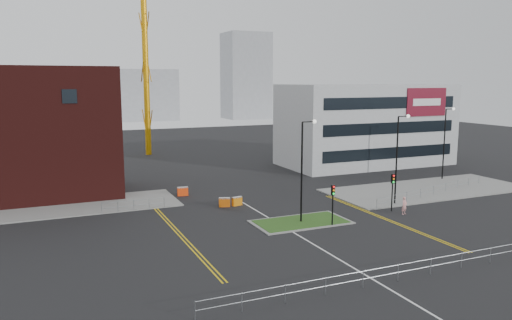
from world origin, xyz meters
The scene contains 26 objects.
ground centered at (0.00, 0.00, 0.00)m, with size 200.00×200.00×0.00m, color black.
pavement_left centered at (-20.00, 22.00, 0.06)m, with size 28.00×8.00×0.12m, color slate.
pavement_right centered at (22.00, 14.00, 0.06)m, with size 24.00×10.00×0.12m, color slate.
island_kerb centered at (2.00, 8.00, 0.04)m, with size 8.60×4.60×0.08m, color slate.
grass_island centered at (2.00, 8.00, 0.06)m, with size 8.00×4.00×0.12m, color #244A18.
office_block centered at (26.01, 31.97, 6.00)m, with size 25.00×12.20×12.00m.
streetlamp_island centered at (2.22, 8.00, 5.41)m, with size 1.46×0.36×9.18m.
streetlamp_right_near centered at (14.22, 10.00, 5.41)m, with size 1.46×0.36×9.18m.
streetlamp_right_far centered at (28.22, 18.00, 5.41)m, with size 1.46×0.36×9.18m.
traffic_light_island centered at (4.00, 5.98, 2.57)m, with size 0.28×0.33×3.65m.
traffic_light_right centered at (12.00, 7.98, 2.57)m, with size 0.28×0.33×3.65m.
railing_front centered at (0.00, -6.00, 0.78)m, with size 24.05×0.05×1.10m.
railing_left centered at (-11.00, 18.00, 0.74)m, with size 6.05×0.05×1.10m.
railing_right centered at (20.50, 11.50, 0.78)m, with size 19.05×5.05×1.10m.
centre_line centered at (0.00, 2.00, 0.01)m, with size 0.15×30.00×0.01m, color silver.
yellow_left_a centered at (-9.00, 10.00, 0.01)m, with size 0.12×24.00×0.01m, color gold.
yellow_left_b centered at (-8.70, 10.00, 0.01)m, with size 0.12×24.00×0.01m, color gold.
yellow_right_a centered at (9.50, 6.00, 0.01)m, with size 0.12×20.00×0.01m, color gold.
yellow_right_b centered at (9.80, 6.00, 0.01)m, with size 0.12×20.00×0.01m, color gold.
skyline_b centered at (10.00, 130.00, 8.00)m, with size 24.00×12.00×16.00m, color gray.
skyline_c centered at (45.00, 125.00, 14.00)m, with size 14.00×12.00×28.00m, color gray.
skyline_d centered at (-8.00, 140.00, 6.00)m, with size 30.00×12.00×12.00m, color gray.
pedestrian centered at (12.32, 6.54, 0.85)m, with size 0.62×0.40×1.69m, color pink.
barrier_left centered at (-4.90, 22.43, 0.53)m, with size 1.20×0.52×0.98m.
barrier_mid centered at (-2.35, 16.00, 0.51)m, with size 1.17×0.68×0.94m.
barrier_right centered at (-1.00, 16.00, 0.49)m, with size 1.12×0.57×0.90m.
Camera 1 is at (-18.91, -29.92, 12.55)m, focal length 35.00 mm.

